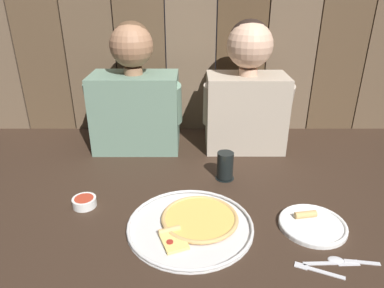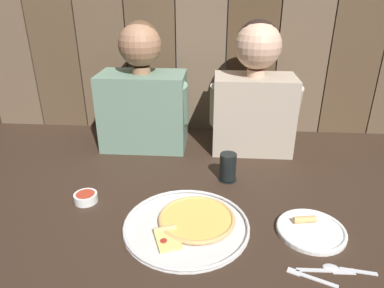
{
  "view_description": "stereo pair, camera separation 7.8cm",
  "coord_description": "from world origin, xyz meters",
  "px_view_note": "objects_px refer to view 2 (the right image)",
  "views": [
    {
      "loc": [
        0.01,
        -1.03,
        0.7
      ],
      "look_at": [
        0.0,
        0.1,
        0.18
      ],
      "focal_mm": 32.66,
      "sensor_mm": 36.0,
      "label": 1
    },
    {
      "loc": [
        0.08,
        -1.03,
        0.7
      ],
      "look_at": [
        0.0,
        0.1,
        0.18
      ],
      "focal_mm": 32.66,
      "sensor_mm": 36.0,
      "label": 2
    }
  ],
  "objects_px": {
    "drinking_glass": "(228,167)",
    "diner_right": "(255,92)",
    "diner_left": "(143,94)",
    "pizza_tray": "(190,223)",
    "dipping_bowl": "(86,197)",
    "dinner_plate": "(311,230)"
  },
  "relations": [
    {
      "from": "diner_right",
      "to": "dinner_plate",
      "type": "bearing_deg",
      "value": -77.06
    },
    {
      "from": "diner_right",
      "to": "dipping_bowl",
      "type": "bearing_deg",
      "value": -141.59
    },
    {
      "from": "diner_left",
      "to": "diner_right",
      "type": "xyz_separation_m",
      "value": [
        0.5,
        0.0,
        0.02
      ]
    },
    {
      "from": "pizza_tray",
      "to": "diner_left",
      "type": "height_order",
      "value": "diner_left"
    },
    {
      "from": "dipping_bowl",
      "to": "diner_left",
      "type": "relative_size",
      "value": 0.14
    },
    {
      "from": "pizza_tray",
      "to": "dipping_bowl",
      "type": "height_order",
      "value": "dipping_bowl"
    },
    {
      "from": "diner_left",
      "to": "diner_right",
      "type": "height_order",
      "value": "diner_right"
    },
    {
      "from": "drinking_glass",
      "to": "diner_right",
      "type": "xyz_separation_m",
      "value": [
        0.11,
        0.3,
        0.22
      ]
    },
    {
      "from": "dipping_bowl",
      "to": "diner_left",
      "type": "bearing_deg",
      "value": 76.36
    },
    {
      "from": "diner_left",
      "to": "dinner_plate",
      "type": "bearing_deg",
      "value": -43.46
    },
    {
      "from": "pizza_tray",
      "to": "dipping_bowl",
      "type": "relative_size",
      "value": 4.89
    },
    {
      "from": "dinner_plate",
      "to": "dipping_bowl",
      "type": "xyz_separation_m",
      "value": [
        -0.75,
        0.11,
        0.01
      ]
    },
    {
      "from": "dinner_plate",
      "to": "diner_left",
      "type": "bearing_deg",
      "value": 136.54
    },
    {
      "from": "drinking_glass",
      "to": "diner_right",
      "type": "relative_size",
      "value": 0.19
    },
    {
      "from": "dinner_plate",
      "to": "dipping_bowl",
      "type": "height_order",
      "value": "dinner_plate"
    },
    {
      "from": "pizza_tray",
      "to": "dipping_bowl",
      "type": "distance_m",
      "value": 0.39
    },
    {
      "from": "drinking_glass",
      "to": "diner_right",
      "type": "distance_m",
      "value": 0.38
    },
    {
      "from": "drinking_glass",
      "to": "pizza_tray",
      "type": "bearing_deg",
      "value": -112.64
    },
    {
      "from": "pizza_tray",
      "to": "dinner_plate",
      "type": "relative_size",
      "value": 1.89
    },
    {
      "from": "pizza_tray",
      "to": "diner_left",
      "type": "relative_size",
      "value": 0.71
    },
    {
      "from": "pizza_tray",
      "to": "diner_left",
      "type": "distance_m",
      "value": 0.69
    },
    {
      "from": "pizza_tray",
      "to": "drinking_glass",
      "type": "distance_m",
      "value": 0.33
    }
  ]
}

